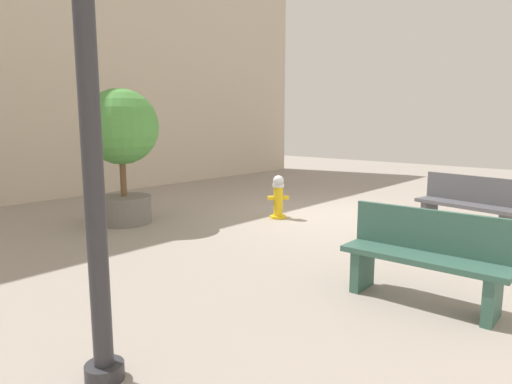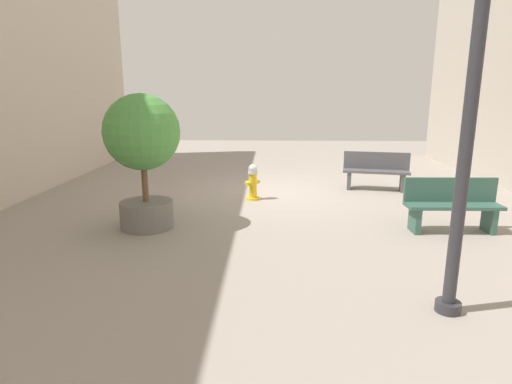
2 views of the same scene
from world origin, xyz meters
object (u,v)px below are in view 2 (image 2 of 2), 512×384
at_px(fire_hydrant, 253,182).
at_px(bench_near, 376,170).
at_px(planter_tree, 143,146).
at_px(bench_far, 452,204).
at_px(street_lamp, 473,89).

xyz_separation_m(fire_hydrant, bench_near, (-3.09, -1.14, 0.08)).
xyz_separation_m(bench_near, planter_tree, (4.95, 3.30, 1.01)).
xyz_separation_m(bench_far, street_lamp, (1.21, 2.92, 1.96)).
xyz_separation_m(fire_hydrant, street_lamp, (-2.41, 5.10, 2.04)).
xyz_separation_m(fire_hydrant, planter_tree, (1.86, 2.16, 1.10)).
height_order(fire_hydrant, street_lamp, street_lamp).
bearing_deg(planter_tree, fire_hydrant, -130.66).
xyz_separation_m(bench_far, planter_tree, (5.48, -0.02, 1.01)).
bearing_deg(bench_far, street_lamp, 67.52).
bearing_deg(fire_hydrant, bench_near, -159.84).
relative_size(fire_hydrant, bench_near, 0.49).
distance_m(bench_near, street_lamp, 6.57).
bearing_deg(street_lamp, bench_near, -96.22).
relative_size(bench_near, planter_tree, 0.70).
distance_m(bench_far, street_lamp, 3.72).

